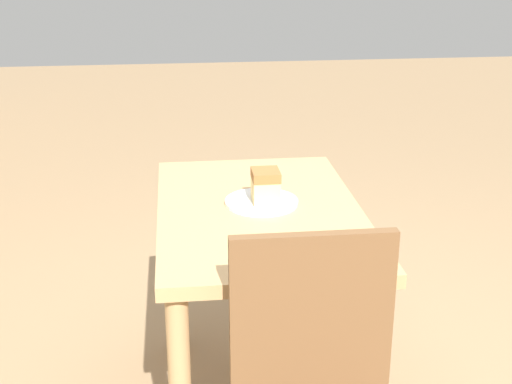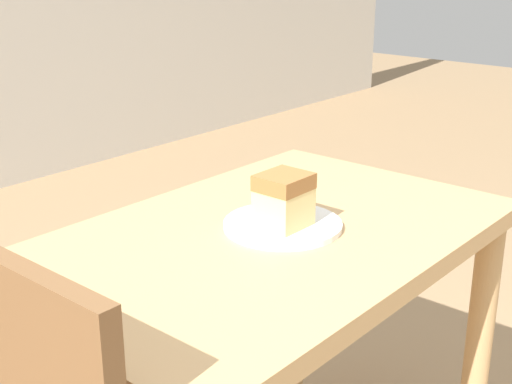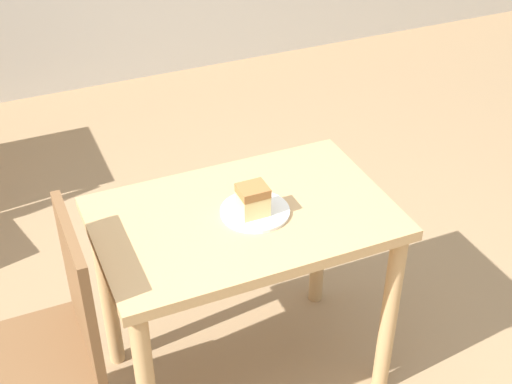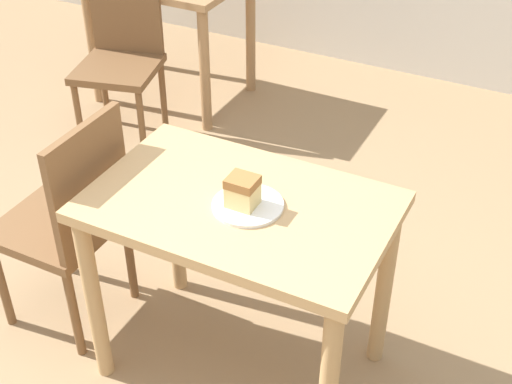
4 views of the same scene
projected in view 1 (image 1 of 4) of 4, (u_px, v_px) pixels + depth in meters
The scene contains 3 objects.
dining_table_near at pixel (259, 247), 2.27m from camera, with size 0.99×0.63×0.77m.
plate at pixel (261, 202), 2.25m from camera, with size 0.23×0.23×0.01m.
cake_slice at pixel (266, 186), 2.22m from camera, with size 0.09×0.09×0.10m.
Camera 1 is at (-1.90, 0.52, 1.60)m, focal length 50.00 mm.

